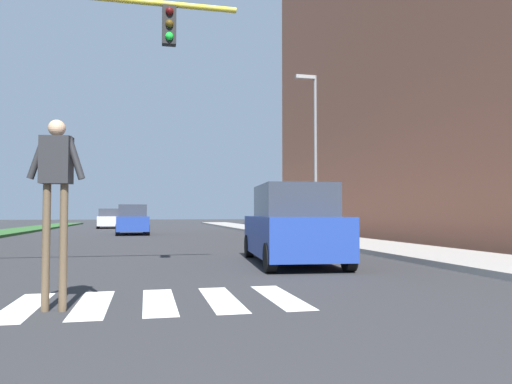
{
  "coord_description": "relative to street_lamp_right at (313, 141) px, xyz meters",
  "views": [
    {
      "loc": [
        0.26,
        0.24,
        1.27
      ],
      "look_at": [
        3.3,
        13.71,
        1.87
      ],
      "focal_mm": 34.11,
      "sensor_mm": 36.0,
      "label": 1
    }
  ],
  "objects": [
    {
      "name": "ground_plane",
      "position": [
        -7.75,
        8.63,
        -4.59
      ],
      "size": [
        140.0,
        140.0,
        0.0
      ],
      "primitive_type": "plane",
      "color": "#2D2D30"
    },
    {
      "name": "crosswalk",
      "position": [
        -7.75,
        -13.99,
        -4.59
      ],
      "size": [
        4.95,
        2.2,
        0.01
      ],
      "color": "silver",
      "rests_on": "ground_plane"
    },
    {
      "name": "apartment_block_right",
      "position": [
        9.79,
        0.63,
        7.11
      ],
      "size": [
        13.15,
        31.94,
        23.41
      ],
      "primitive_type": "cube",
      "color": "#A36047",
      "rests_on": "ground_plane"
    },
    {
      "name": "sidewalk_right",
      "position": [
        0.6,
        6.63,
        -4.52
      ],
      "size": [
        3.0,
        64.0,
        0.15
      ],
      "primitive_type": "cube",
      "color": "#9E9991",
      "rests_on": "ground_plane"
    },
    {
      "name": "street_lamp_right",
      "position": [
        0.0,
        0.0,
        0.0
      ],
      "size": [
        1.02,
        0.24,
        7.5
      ],
      "color": "slate",
      "rests_on": "sidewalk_right"
    },
    {
      "name": "pedestrian_performer",
      "position": [
        -8.64,
        -14.39,
        -2.93
      ],
      "size": [
        0.75,
        0.3,
        2.49
      ],
      "color": "brown",
      "rests_on": "ground_plane"
    },
    {
      "name": "suv_crossing",
      "position": [
        -3.9,
        -9.4,
        -3.66
      ],
      "size": [
        2.34,
        4.75,
        1.97
      ],
      "color": "navy",
      "rests_on": "ground_plane"
    },
    {
      "name": "sedan_midblock",
      "position": [
        -8.3,
        8.66,
        -3.78
      ],
      "size": [
        2.04,
        4.38,
        1.77
      ],
      "color": "navy",
      "rests_on": "ground_plane"
    },
    {
      "name": "sedan_distant",
      "position": [
        -10.59,
        21.61,
        -3.83
      ],
      "size": [
        2.23,
        4.63,
        1.64
      ],
      "color": "#B7B7BC",
      "rests_on": "ground_plane"
    }
  ]
}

